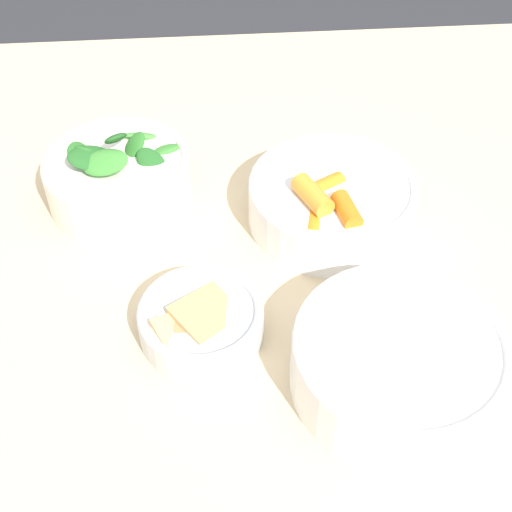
# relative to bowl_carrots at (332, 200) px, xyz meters

# --- Properties ---
(dining_table) EXTENTS (1.01, 1.02, 0.77)m
(dining_table) POSITION_rel_bowl_carrots_xyz_m (0.06, -0.11, -0.15)
(dining_table) COLOR beige
(dining_table) RESTS_ON ground_plane
(bowl_carrots) EXTENTS (0.19, 0.19, 0.07)m
(bowl_carrots) POSITION_rel_bowl_carrots_xyz_m (0.00, 0.00, 0.00)
(bowl_carrots) COLOR white
(bowl_carrots) RESTS_ON dining_table
(bowl_greens) EXTENTS (0.17, 0.17, 0.10)m
(bowl_greens) POSITION_rel_bowl_carrots_xyz_m (-0.06, -0.24, 0.00)
(bowl_greens) COLOR silver
(bowl_greens) RESTS_ON dining_table
(bowl_beans_hotdog) EXTENTS (0.19, 0.19, 0.07)m
(bowl_beans_hotdog) POSITION_rel_bowl_carrots_xyz_m (0.23, 0.02, -0.00)
(bowl_beans_hotdog) COLOR white
(bowl_beans_hotdog) RESTS_ON dining_table
(bowl_cookies) EXTENTS (0.12, 0.12, 0.04)m
(bowl_cookies) POSITION_rel_bowl_carrots_xyz_m (0.15, -0.15, -0.01)
(bowl_cookies) COLOR silver
(bowl_cookies) RESTS_ON dining_table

